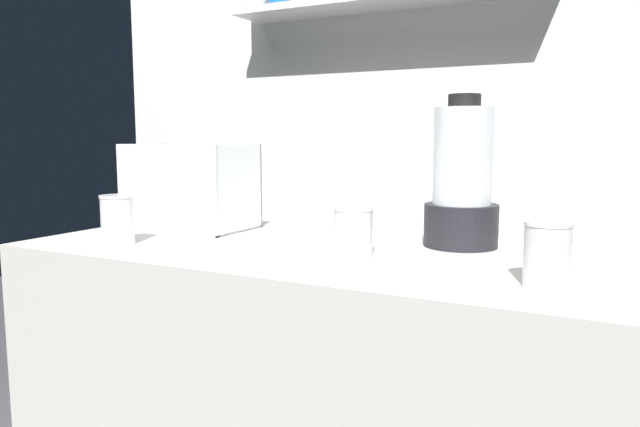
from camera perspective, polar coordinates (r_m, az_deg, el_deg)
back_wall_unit at (r=2.08m, az=9.76°, el=10.18°), size 2.60×0.24×2.50m
carrot_display_bin at (r=1.71m, az=-11.93°, el=1.14°), size 0.34×0.21×0.24m
blender_pitcher at (r=1.43m, az=13.39°, el=2.72°), size 0.17×0.17×0.35m
juice_cup_mango_far_left at (r=1.50m, az=-18.76°, el=-0.84°), size 0.08×0.08×0.12m
juice_cup_carrot_left at (r=1.27m, az=3.20°, el=-2.05°), size 0.09×0.09×0.11m
juice_cup_carrot_middle at (r=1.09m, az=20.86°, el=-4.04°), size 0.08×0.08×0.11m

